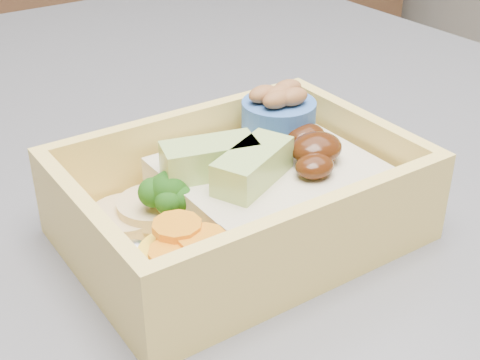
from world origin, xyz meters
TOP-DOWN VIEW (x-y plane):
  - bento_box at (0.21, -0.23)m, footprint 0.20×0.14m

SIDE VIEW (x-z plane):
  - bento_box at x=0.21m, z-range 0.91..0.98m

